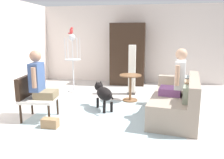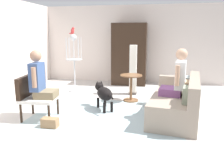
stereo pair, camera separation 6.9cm
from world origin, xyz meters
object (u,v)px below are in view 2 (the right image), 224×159
at_px(person_on_armchair, 40,79).
at_px(round_end_table, 131,85).
at_px(armchair, 33,94).
at_px(parrot, 73,31).
at_px(handbag, 50,123).
at_px(couch, 178,102).
at_px(dog, 104,93).
at_px(bird_cage_stand, 74,60).
at_px(person_on_couch, 177,77).
at_px(column_lamp, 133,70).
at_px(armoire_cabinet, 129,54).

bearing_deg(person_on_armchair, round_end_table, 44.01).
xyz_separation_m(armchair, parrot, (0.00, 2.16, 1.21)).
bearing_deg(armchair, handbag, -35.37).
bearing_deg(round_end_table, armchair, -138.28).
bearing_deg(couch, dog, 172.66).
bearing_deg(bird_cage_stand, person_on_couch, -31.15).
relative_size(column_lamp, armoire_cabinet, 0.69).
bearing_deg(dog, round_end_table, 55.81).
distance_m(couch, person_on_couch, 0.50).
xyz_separation_m(dog, column_lamp, (0.47, 1.37, 0.29)).
bearing_deg(armoire_cabinet, dog, -94.74).
xyz_separation_m(column_lamp, handbag, (-1.18, -2.50, -0.57)).
bearing_deg(handbag, column_lamp, 64.84).
bearing_deg(person_on_couch, armchair, -168.29).
bearing_deg(person_on_armchair, couch, 12.46).
xyz_separation_m(armoire_cabinet, handbag, (-0.92, -3.71, -0.88)).
relative_size(couch, round_end_table, 2.86).
distance_m(parrot, armoire_cabinet, 1.99).
height_order(person_on_armchair, round_end_table, person_on_armchair).
distance_m(couch, armchair, 2.79).
relative_size(round_end_table, parrot, 3.43).
relative_size(bird_cage_stand, armoire_cabinet, 0.83).
xyz_separation_m(person_on_couch, column_lamp, (-1.01, 1.60, -0.15)).
distance_m(dog, handbag, 1.36).
xyz_separation_m(parrot, armoire_cabinet, (1.41, 1.20, -0.72)).
xyz_separation_m(person_on_couch, handbag, (-2.19, -0.91, -0.72)).
height_order(round_end_table, column_lamp, column_lamp).
bearing_deg(couch, person_on_armchair, -167.54).
xyz_separation_m(round_end_table, parrot, (-1.70, 0.65, 1.29)).
bearing_deg(armchair, column_lamp, 52.16).
height_order(couch, parrot, parrot).
xyz_separation_m(dog, handbag, (-0.70, -1.13, -0.28)).
height_order(person_on_armchair, bird_cage_stand, bird_cage_stand).
xyz_separation_m(armchair, dog, (1.20, 0.78, -0.12)).
relative_size(couch, handbag, 6.43).
xyz_separation_m(person_on_couch, round_end_table, (-0.98, 0.96, -0.41)).
relative_size(person_on_armchair, round_end_table, 1.39).
bearing_deg(dog, person_on_armchair, -144.02).
height_order(person_on_armchair, handbag, person_on_armchair).
xyz_separation_m(armchair, round_end_table, (1.70, 1.51, -0.08)).
height_order(round_end_table, handbag, round_end_table).
bearing_deg(parrot, round_end_table, -20.98).
distance_m(bird_cage_stand, parrot, 0.80).
xyz_separation_m(armchair, person_on_couch, (2.68, 0.56, 0.33)).
distance_m(person_on_couch, round_end_table, 1.43).
bearing_deg(round_end_table, couch, -42.35).
relative_size(round_end_table, bird_cage_stand, 0.40).
distance_m(armoire_cabinet, handbag, 3.93).
bearing_deg(dog, couch, -7.34).
relative_size(person_on_couch, round_end_table, 1.38).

